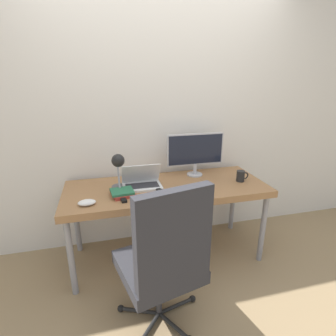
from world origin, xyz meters
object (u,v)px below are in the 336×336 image
Objects in this scene: laptop at (142,182)px; office_chair at (165,258)px; monitor at (195,151)px; desk_lamp at (118,166)px; game_controller at (87,203)px; mug at (241,176)px; book_stack at (123,193)px.

laptop is 0.31× the size of office_chair.
monitor is 0.79m from desk_lamp.
desk_lamp reaches higher than game_controller.
game_controller is at bearing -151.55° from laptop.
monitor is 4.22× the size of game_controller.
office_chair is (0.21, -0.73, -0.39)m from desk_lamp.
laptop is 2.83× the size of mug.
office_chair reaches higher than game_controller.
mug is at bearing 37.98° from office_chair.
monitor is 2.69× the size of book_stack.
office_chair is at bearing -49.43° from game_controller.
book_stack is at bearing -142.15° from laptop.
desk_lamp reaches higher than laptop.
game_controller is (-0.46, -0.25, -0.02)m from laptop.
office_chair is at bearing -119.26° from monitor.
monitor is 0.49m from mug.
mug is at bearing -36.47° from monitor.
mug is at bearing -1.17° from desk_lamp.
mug is (1.10, 0.05, 0.03)m from book_stack.
monitor is (0.56, 0.17, 0.20)m from laptop.
book_stack is 1.57× the size of game_controller.
desk_lamp is 0.22m from book_stack.
game_controller is at bearing -157.58° from monitor.
monitor is at bearing 22.42° from game_controller.
laptop is 0.83m from office_chair.
laptop reaches higher than game_controller.
office_chair is 5.21× the size of book_stack.
mug is (0.36, -0.27, -0.19)m from monitor.
office_chair is at bearing -73.60° from book_stack.
office_chair is (0.01, -0.80, -0.20)m from laptop.
book_stack is (-0.74, -0.31, -0.22)m from monitor.
desk_lamp is 0.31× the size of office_chair.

